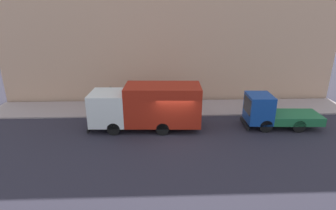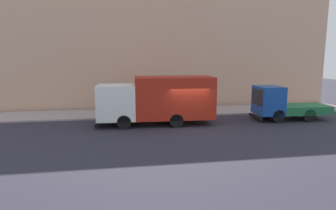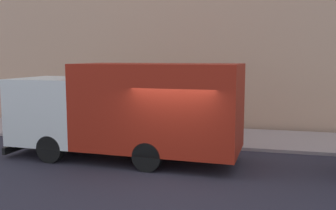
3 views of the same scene
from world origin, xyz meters
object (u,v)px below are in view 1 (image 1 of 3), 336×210
object	(u,v)px
pedestrian_walking	(111,96)
pedestrian_third	(167,100)
small_flatbed_truck	(272,112)
pedestrian_standing	(146,93)
large_utility_truck	(147,105)

from	to	relation	value
pedestrian_walking	pedestrian_third	bearing A→B (deg)	45.65
small_flatbed_truck	pedestrian_walking	distance (m)	13.16
pedestrian_walking	pedestrian_third	distance (m)	4.98
small_flatbed_truck	pedestrian_standing	size ratio (longest dim) A/B	3.03
pedestrian_standing	pedestrian_third	size ratio (longest dim) A/B	1.13
pedestrian_walking	pedestrian_third	size ratio (longest dim) A/B	1.08
large_utility_truck	pedestrian_standing	size ratio (longest dim) A/B	4.37
pedestrian_walking	pedestrian_standing	xyz separation A→B (m)	(0.62, -2.97, 0.05)
small_flatbed_truck	pedestrian_walking	xyz separation A→B (m)	(4.73, 12.28, -0.10)
small_flatbed_truck	pedestrian_third	xyz separation A→B (m)	(3.49, 7.45, -0.16)
large_utility_truck	small_flatbed_truck	world-z (taller)	large_utility_truck
pedestrian_walking	pedestrian_standing	bearing A→B (deg)	71.90
large_utility_truck	small_flatbed_truck	distance (m)	8.96
small_flatbed_truck	large_utility_truck	bearing A→B (deg)	91.66
pedestrian_standing	pedestrian_third	bearing A→B (deg)	104.26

